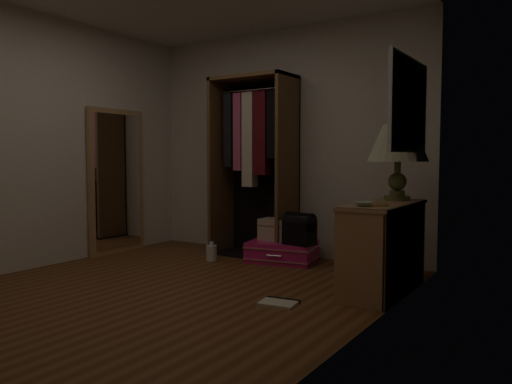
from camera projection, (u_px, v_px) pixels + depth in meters
ground at (165, 292)px, 4.20m from camera, size 4.00×4.00×0.00m
room_walls at (173, 112)px, 4.10m from camera, size 3.52×4.02×2.60m
console_bookshelf at (384, 245)px, 4.21m from camera, size 0.42×1.12×0.75m
open_wardrobe at (257, 151)px, 5.73m from camera, size 0.95×0.50×2.05m
floor_mirror at (117, 181)px, 5.91m from camera, size 0.06×0.80×1.70m
pink_suitcase at (282, 251)px, 5.42m from camera, size 0.81×0.65×0.22m
train_case at (276, 229)px, 5.49m from camera, size 0.35×0.25×0.25m
black_bag at (299, 228)px, 5.20m from camera, size 0.34×0.24×0.34m
table_lamp at (398, 145)px, 4.42m from camera, size 0.61×0.61×0.67m
brass_tray at (374, 205)px, 3.95m from camera, size 0.25×0.25×0.01m
ceramic_bowl at (363, 204)px, 3.89m from camera, size 0.19×0.19×0.04m
white_jug at (211, 253)px, 5.48m from camera, size 0.15×0.15×0.21m
floor_book at (279, 302)px, 3.85m from camera, size 0.30×0.26×0.03m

